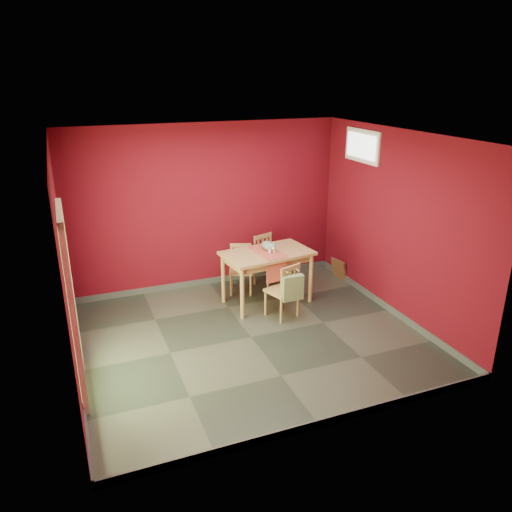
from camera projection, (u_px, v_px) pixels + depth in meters
name	position (u px, v px, depth m)	size (l,w,h in m)	color
ground	(251.00, 337.00, 6.85)	(4.50, 4.50, 0.00)	#2D342D
room_shell	(251.00, 334.00, 6.83)	(4.50, 4.50, 4.50)	#5B0916
doorway	(70.00, 300.00, 5.34)	(0.06, 1.01, 2.13)	#B7D838
window	(362.00, 146.00, 7.67)	(0.05, 0.90, 0.50)	white
outlet_plate	(294.00, 255.00, 9.03)	(0.08, 0.01, 0.12)	silver
dining_table	(267.00, 258.00, 7.65)	(1.42, 0.94, 0.84)	tan
table_runner	(270.00, 258.00, 7.53)	(0.43, 0.75, 0.36)	#B84937
chair_far_left	(241.00, 268.00, 8.15)	(0.48, 0.48, 0.79)	tan
chair_far_right	(268.00, 260.00, 8.40)	(0.51, 0.51, 0.87)	tan
chair_near	(284.00, 290.00, 7.27)	(0.50, 0.50, 0.85)	tan
tote_bag	(293.00, 288.00, 7.07)	(0.31, 0.19, 0.44)	#758D5A
cat	(268.00, 244.00, 7.67)	(0.19, 0.37, 0.19)	slate
picture_frame	(339.00, 269.00, 8.75)	(0.17, 0.36, 0.35)	brown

